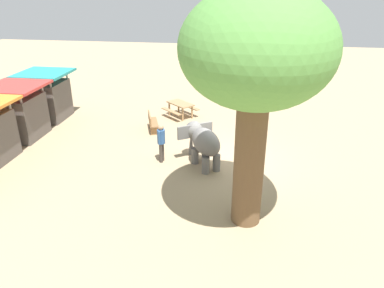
% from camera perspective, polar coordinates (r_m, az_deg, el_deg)
% --- Properties ---
extents(ground_plane, '(60.00, 60.00, 0.00)m').
position_cam_1_polar(ground_plane, '(15.50, 5.34, -2.46)').
color(ground_plane, tan).
extents(elephant, '(2.21, 2.04, 1.61)m').
position_cam_1_polar(elephant, '(14.65, 1.70, 0.44)').
color(elephant, slate).
rests_on(elephant, ground_plane).
extents(person_handler, '(0.51, 0.32, 1.62)m').
position_cam_1_polar(person_handler, '(14.98, -4.76, 0.58)').
color(person_handler, '#3F3833').
rests_on(person_handler, ground_plane).
extents(shade_tree_main, '(4.47, 4.09, 6.87)m').
position_cam_1_polar(shade_tree_main, '(9.94, 9.93, 13.39)').
color(shade_tree_main, brown).
rests_on(shade_tree_main, ground_plane).
extents(wooden_bench, '(1.45, 0.82, 0.88)m').
position_cam_1_polar(wooden_bench, '(18.33, -6.17, 3.40)').
color(wooden_bench, olive).
rests_on(wooden_bench, ground_plane).
extents(picnic_table_near, '(2.10, 2.11, 0.78)m').
position_cam_1_polar(picnic_table_near, '(20.15, -1.78, 5.81)').
color(picnic_table_near, '#9E7A51').
rests_on(picnic_table_near, ground_plane).
extents(market_stall_red, '(2.50, 2.50, 2.52)m').
position_cam_1_polar(market_stall_red, '(19.06, -25.03, 4.17)').
color(market_stall_red, '#59514C').
rests_on(market_stall_red, ground_plane).
extents(market_stall_teal, '(2.50, 2.50, 2.52)m').
position_cam_1_polar(market_stall_teal, '(21.16, -21.39, 6.61)').
color(market_stall_teal, '#59514C').
rests_on(market_stall_teal, ground_plane).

